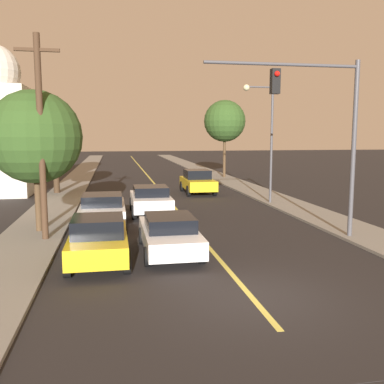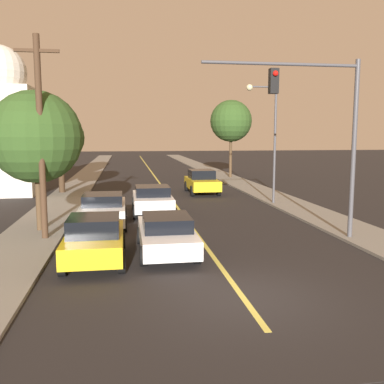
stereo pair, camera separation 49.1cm
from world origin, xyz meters
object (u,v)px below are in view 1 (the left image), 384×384
object	(u,v)px
car_near_lane_second	(151,199)
car_far_oncoming	(198,181)
tree_right_near	(225,121)
traffic_signal_mast	(322,117)
tree_left_near	(35,137)
car_outer_lane_second	(103,210)
car_near_lane_front	(169,233)
utility_pole_left	(41,135)
streetlamp_right	(265,127)
car_outer_lane_front	(98,239)
tree_left_far	(55,138)

from	to	relation	value
car_near_lane_second	car_far_oncoming	xyz separation A→B (m)	(3.94, 7.41, 0.07)
car_near_lane_second	tree_right_near	world-z (taller)	tree_right_near
traffic_signal_mast	tree_left_near	distance (m)	11.33
tree_left_near	tree_right_near	distance (m)	24.82
car_outer_lane_second	car_far_oncoming	size ratio (longest dim) A/B	0.95
car_near_lane_front	car_far_oncoming	distance (m)	15.45
traffic_signal_mast	utility_pole_left	bearing A→B (deg)	171.09
tree_left_near	car_near_lane_second	bearing A→B (deg)	35.77
car_outer_lane_second	traffic_signal_mast	world-z (taller)	traffic_signal_mast
streetlamp_right	tree_left_near	size ratio (longest dim) A/B	1.18
car_near_lane_second	car_outer_lane_front	size ratio (longest dim) A/B	1.06
traffic_signal_mast	tree_left_near	size ratio (longest dim) A/B	1.17
car_near_lane_second	traffic_signal_mast	xyz separation A→B (m)	(5.92, -6.69, 3.98)
tree_left_far	tree_left_near	bearing A→B (deg)	-86.26
car_near_lane_front	utility_pole_left	xyz separation A→B (m)	(-4.48, 2.46, 3.39)
tree_left_near	utility_pole_left	bearing A→B (deg)	-72.66
tree_left_near	tree_right_near	size ratio (longest dim) A/B	0.80
car_outer_lane_front	utility_pole_left	distance (m)	5.09
car_near_lane_front	car_near_lane_second	xyz separation A→B (m)	(0.00, 7.53, 0.07)
car_near_lane_front	car_outer_lane_second	distance (m)	5.39
tree_right_near	utility_pole_left	bearing A→B (deg)	-120.08
streetlamp_right	tree_right_near	xyz separation A→B (m)	(1.64, 15.33, 0.84)
traffic_signal_mast	car_outer_lane_second	bearing A→B (deg)	154.23
traffic_signal_mast	tree_left_far	size ratio (longest dim) A/B	1.25
utility_pole_left	tree_right_near	xyz separation A→B (m)	(12.94, 22.34, 1.27)
car_near_lane_front	tree_left_near	xyz separation A→B (m)	(-4.95, 3.96, 3.28)
car_near_lane_front	car_near_lane_second	size ratio (longest dim) A/B	1.08
car_far_oncoming	tree_right_near	bearing A→B (deg)	-114.62
car_outer_lane_front	tree_left_far	size ratio (longest dim) A/B	0.73
tree_right_near	car_outer_lane_front	bearing A→B (deg)	-112.95
car_near_lane_front	car_outer_lane_front	distance (m)	2.50
car_outer_lane_second	tree_left_near	world-z (taller)	tree_left_near
utility_pole_left	car_near_lane_second	bearing A→B (deg)	48.49
car_near_lane_second	tree_left_far	bearing A→B (deg)	123.58
tree_left_far	utility_pole_left	bearing A→B (deg)	-84.73
car_outer_lane_second	tree_left_near	distance (m)	4.22
utility_pole_left	traffic_signal_mast	bearing A→B (deg)	-8.91
traffic_signal_mast	streetlamp_right	distance (m)	8.69
traffic_signal_mast	car_near_lane_front	bearing A→B (deg)	-172.00
car_near_lane_second	car_far_oncoming	world-z (taller)	car_far_oncoming
streetlamp_right	tree_left_near	world-z (taller)	streetlamp_right
tree_left_near	tree_left_far	bearing A→B (deg)	93.74
tree_left_near	traffic_signal_mast	bearing A→B (deg)	-16.06
car_near_lane_front	car_near_lane_second	distance (m)	7.53
car_near_lane_second	tree_left_near	distance (m)	6.90
utility_pole_left	tree_left_far	xyz separation A→B (m)	(-1.27, 13.72, -0.23)
car_far_oncoming	tree_left_far	distance (m)	10.22
streetlamp_right	tree_left_far	distance (m)	14.26
car_near_lane_front	car_far_oncoming	xyz separation A→B (m)	(3.94, 14.94, 0.14)
car_outer_lane_second	traffic_signal_mast	bearing A→B (deg)	-25.77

